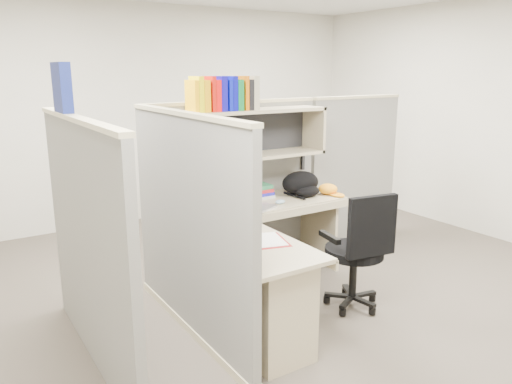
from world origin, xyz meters
TOP-DOWN VIEW (x-y plane):
  - ground at (0.00, 0.00)m, footprint 6.00×6.00m
  - room_shell at (0.00, 0.00)m, footprint 6.00×6.00m
  - cubicle at (-0.37, 0.45)m, footprint 3.79×1.84m
  - desk at (-0.41, -0.29)m, footprint 1.74×1.75m
  - laptop at (-0.07, 0.38)m, footprint 0.41×0.41m
  - backpack at (0.57, 0.55)m, footprint 0.45×0.38m
  - orange_cap at (0.79, 0.47)m, footprint 0.23×0.25m
  - snack_canister at (-0.49, -0.09)m, footprint 0.10×0.10m
  - tissue_box at (-0.79, -0.48)m, footprint 0.15×0.15m
  - mouse at (0.20, 0.43)m, footprint 0.11×0.09m
  - paper_cup at (-0.08, 0.74)m, footprint 0.08×0.08m
  - book_stack at (0.19, 0.74)m, footprint 0.19×0.25m
  - loose_paper at (-0.45, -0.33)m, footprint 0.30×0.35m
  - task_chair at (0.37, -0.39)m, footprint 0.55×0.51m

SIDE VIEW (x-z plane):
  - ground at x=0.00m, z-range 0.00..0.00m
  - task_chair at x=0.37m, z-range -0.15..0.85m
  - desk at x=-0.41m, z-range 0.07..0.80m
  - loose_paper at x=-0.45m, z-range 0.73..0.73m
  - mouse at x=0.20m, z-range 0.73..0.77m
  - paper_cup at x=-0.08m, z-range 0.73..0.83m
  - orange_cap at x=0.79m, z-range 0.73..0.83m
  - snack_canister at x=-0.49m, z-range 0.73..0.83m
  - book_stack at x=0.19m, z-range 0.73..0.85m
  - tissue_box at x=-0.79m, z-range 0.73..0.92m
  - laptop at x=-0.07m, z-range 0.73..0.95m
  - backpack at x=0.57m, z-range 0.73..0.96m
  - cubicle at x=-0.37m, z-range -0.07..1.88m
  - room_shell at x=0.00m, z-range -1.38..4.62m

